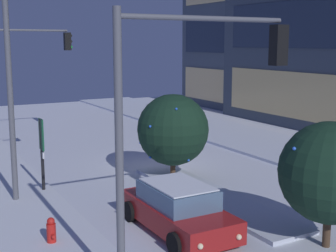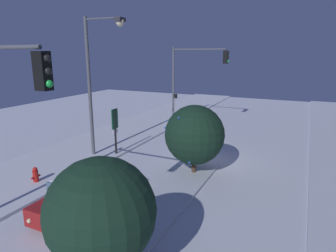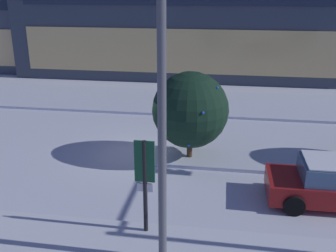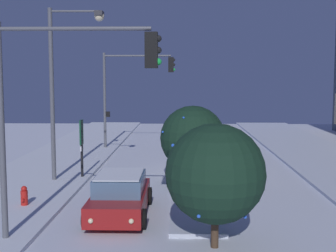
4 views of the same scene
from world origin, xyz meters
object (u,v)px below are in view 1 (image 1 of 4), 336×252
at_px(car_near, 178,209).
at_px(decorated_tree_median, 173,130).
at_px(traffic_light_corner_near_left, 20,64).
at_px(fire_hydrant, 51,233).
at_px(street_lamp_arched, 27,58).
at_px(parking_info_sign, 42,146).
at_px(decorated_tree_left_of_median, 330,173).
at_px(traffic_light_corner_near_right, 192,96).

xyz_separation_m(car_near, decorated_tree_median, (-5.00, 2.67, 1.39)).
bearing_deg(traffic_light_corner_near_left, fire_hydrant, -99.59).
bearing_deg(street_lamp_arched, decorated_tree_median, -1.52).
relative_size(car_near, parking_info_sign, 1.57).
height_order(street_lamp_arched, decorated_tree_left_of_median, street_lamp_arched).
height_order(car_near, traffic_light_corner_near_right, traffic_light_corner_near_right).
relative_size(traffic_light_corner_near_right, parking_info_sign, 2.24).
bearing_deg(parking_info_sign, decorated_tree_median, -6.57).
bearing_deg(car_near, fire_hydrant, -101.59).
distance_m(street_lamp_arched, decorated_tree_left_of_median, 10.58).
bearing_deg(decorated_tree_left_of_median, traffic_light_corner_near_left, -166.52).
relative_size(decorated_tree_median, decorated_tree_left_of_median, 1.01).
bearing_deg(car_near, traffic_light_corner_near_right, -24.22).
relative_size(street_lamp_arched, parking_info_sign, 2.78).
relative_size(car_near, street_lamp_arched, 0.57).
bearing_deg(decorated_tree_median, street_lamp_arched, -90.49).
distance_m(car_near, street_lamp_arched, 7.40).
bearing_deg(decorated_tree_left_of_median, street_lamp_arched, -142.34).
relative_size(car_near, traffic_light_corner_near_left, 0.69).
xyz_separation_m(car_near, fire_hydrant, (-0.73, -3.66, -0.30)).
xyz_separation_m(fire_hydrant, decorated_tree_left_of_median, (3.71, 6.76, 1.73)).
bearing_deg(car_near, decorated_tree_left_of_median, 45.82).
bearing_deg(traffic_light_corner_near_left, decorated_tree_left_of_median, -76.52).
bearing_deg(decorated_tree_median, parking_info_sign, -97.68).
distance_m(traffic_light_corner_near_left, parking_info_sign, 9.84).
bearing_deg(decorated_tree_left_of_median, car_near, -133.87).
bearing_deg(fire_hydrant, car_near, 78.71).
height_order(car_near, traffic_light_corner_near_left, traffic_light_corner_near_left).
relative_size(car_near, fire_hydrant, 5.24).
bearing_deg(traffic_light_corner_near_right, traffic_light_corner_near_left, 90.06).
xyz_separation_m(traffic_light_corner_near_left, parking_info_sign, (9.38, -1.35, -2.66)).
bearing_deg(fire_hydrant, traffic_light_corner_near_right, 35.17).
height_order(traffic_light_corner_near_left, fire_hydrant, traffic_light_corner_near_left).
bearing_deg(traffic_light_corner_near_right, car_near, 66.08).
distance_m(car_near, traffic_light_corner_near_left, 15.60).
bearing_deg(traffic_light_corner_near_right, decorated_tree_median, 63.37).
xyz_separation_m(traffic_light_corner_near_right, decorated_tree_median, (-7.74, 3.88, -2.37)).
bearing_deg(traffic_light_corner_near_left, car_near, -85.33).
height_order(car_near, parking_info_sign, parking_info_sign).
relative_size(traffic_light_corner_near_left, parking_info_sign, 2.28).
height_order(traffic_light_corner_near_left, decorated_tree_median, traffic_light_corner_near_left).
bearing_deg(traffic_light_corner_near_right, fire_hydrant, 125.17).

